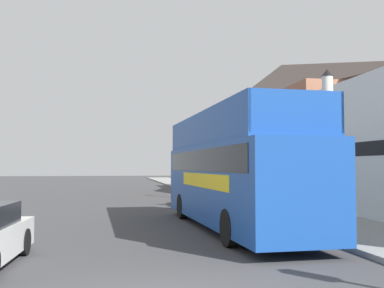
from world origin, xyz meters
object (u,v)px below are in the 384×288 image
Objects in this scene: lamp_post_nearest at (328,120)px; lamp_post_third at (213,141)px; parked_car_ahead_of_bus at (204,193)px; tour_bus at (232,176)px; lamp_post_second at (253,132)px.

lamp_post_third reaches higher than lamp_post_nearest.
parked_car_ahead_of_bus is 11.56m from lamp_post_nearest.
parked_car_ahead_of_bus is at bearing 97.43° from lamp_post_nearest.
lamp_post_nearest reaches higher than tour_bus.
parked_car_ahead_of_bus is 0.83× the size of lamp_post_nearest.
parked_car_ahead_of_bus is at bearing 82.72° from tour_bus.
parked_car_ahead_of_bus is 0.77× the size of lamp_post_second.
lamp_post_third is (2.30, 13.02, 1.91)m from tour_bus.
lamp_post_nearest is (2.17, -2.73, 1.66)m from tour_bus.
lamp_post_third is (1.58, 4.62, 3.02)m from parked_car_ahead_of_bus.
tour_bus is 2.09× the size of lamp_post_second.
parked_car_ahead_of_bus is at bearing -108.83° from lamp_post_third.
lamp_post_third is (0.12, 15.75, 0.25)m from lamp_post_nearest.
lamp_post_nearest is (1.45, -11.13, 2.77)m from parked_car_ahead_of_bus.
parked_car_ahead_of_bus is at bearing 117.27° from lamp_post_second.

